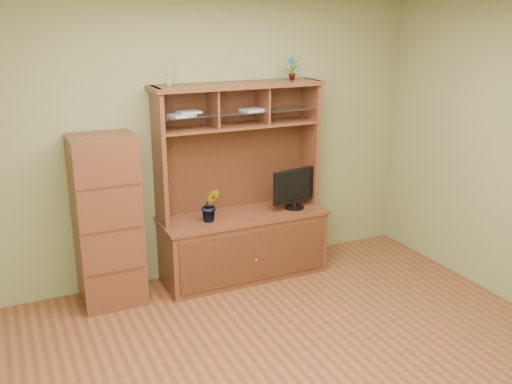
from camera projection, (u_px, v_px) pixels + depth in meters
room at (309, 197)px, 3.75m from camera, size 4.54×4.04×2.74m
media_hutch at (243, 225)px, 5.60m from camera, size 1.66×0.61×1.90m
monitor at (295, 188)px, 5.64m from camera, size 0.50×0.19×0.40m
orchid_plant at (210, 205)px, 5.30m from camera, size 0.21×0.18×0.32m
top_plant at (292, 68)px, 5.45m from camera, size 0.12×0.09×0.22m
reed_diffuser at (168, 74)px, 4.96m from camera, size 0.06×0.06×0.29m
magazines at (208, 112)px, 5.21m from camera, size 0.95×0.21×0.04m
side_cabinet at (107, 221)px, 5.01m from camera, size 0.55×0.50×1.53m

